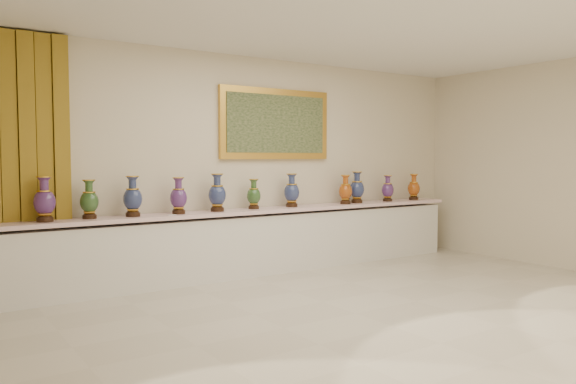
{
  "coord_description": "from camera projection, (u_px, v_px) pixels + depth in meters",
  "views": [
    {
      "loc": [
        -3.75,
        -4.31,
        1.61
      ],
      "look_at": [
        0.31,
        1.7,
        1.16
      ],
      "focal_mm": 35.0,
      "sensor_mm": 36.0,
      "label": 1
    }
  ],
  "objects": [
    {
      "name": "vase_4",
      "position": [
        179.0,
        197.0,
        6.98
      ],
      "size": [
        0.27,
        0.27,
        0.46
      ],
      "rotation": [
        0.0,
        0.0,
        -0.37
      ],
      "color": "#321D0E",
      "rests_on": "counter"
    },
    {
      "name": "vase_11",
      "position": [
        414.0,
        188.0,
        9.3
      ],
      "size": [
        0.21,
        0.21,
        0.43
      ],
      "rotation": [
        0.0,
        0.0,
        -0.03
      ],
      "color": "#321D0E",
      "rests_on": "counter"
    },
    {
      "name": "vase_9",
      "position": [
        357.0,
        189.0,
        8.67
      ],
      "size": [
        0.28,
        0.28,
        0.49
      ],
      "rotation": [
        0.0,
        0.0,
        0.32
      ],
      "color": "#321D0E",
      "rests_on": "counter"
    },
    {
      "name": "counter",
      "position": [
        246.0,
        243.0,
        7.61
      ],
      "size": [
        7.28,
        0.48,
        0.9
      ],
      "color": "white",
      "rests_on": "ground"
    },
    {
      "name": "vase_1",
      "position": [
        45.0,
        201.0,
        6.12
      ],
      "size": [
        0.26,
        0.26,
        0.5
      ],
      "rotation": [
        0.0,
        0.0,
        -0.11
      ],
      "color": "#321D0E",
      "rests_on": "counter"
    },
    {
      "name": "vase_6",
      "position": [
        254.0,
        196.0,
        7.65
      ],
      "size": [
        0.24,
        0.24,
        0.41
      ],
      "rotation": [
        0.0,
        0.0,
        0.29
      ],
      "color": "#321D0E",
      "rests_on": "counter"
    },
    {
      "name": "vase_5",
      "position": [
        217.0,
        194.0,
        7.3
      ],
      "size": [
        0.27,
        0.27,
        0.49
      ],
      "rotation": [
        0.0,
        0.0,
        0.19
      ],
      "color": "#321D0E",
      "rests_on": "counter"
    },
    {
      "name": "vase_3",
      "position": [
        133.0,
        198.0,
        6.67
      ],
      "size": [
        0.29,
        0.29,
        0.48
      ],
      "rotation": [
        0.0,
        0.0,
        0.34
      ],
      "color": "#321D0E",
      "rests_on": "counter"
    },
    {
      "name": "vase_2",
      "position": [
        89.0,
        201.0,
        6.43
      ],
      "size": [
        0.25,
        0.25,
        0.45
      ],
      "rotation": [
        0.0,
        0.0,
        -0.23
      ],
      "color": "#321D0E",
      "rests_on": "counter"
    },
    {
      "name": "label_card",
      "position": [
        172.0,
        215.0,
        6.85
      ],
      "size": [
        0.1,
        0.06,
        0.0
      ],
      "primitive_type": "cube",
      "color": "white",
      "rests_on": "counter"
    },
    {
      "name": "vase_8",
      "position": [
        345.0,
        191.0,
        8.48
      ],
      "size": [
        0.21,
        0.21,
        0.44
      ],
      "rotation": [
        0.0,
        0.0,
        -0.03
      ],
      "color": "#321D0E",
      "rests_on": "counter"
    },
    {
      "name": "ground",
      "position": [
        356.0,
        314.0,
        5.76
      ],
      "size": [
        8.0,
        8.0,
        0.0
      ],
      "primitive_type": "plane",
      "color": "beige",
      "rests_on": "ground"
    },
    {
      "name": "room",
      "position": [
        49.0,
        158.0,
        6.32
      ],
      "size": [
        8.0,
        8.0,
        8.0
      ],
      "color": "beige",
      "rests_on": "ground"
    },
    {
      "name": "vase_10",
      "position": [
        388.0,
        190.0,
        8.99
      ],
      "size": [
        0.26,
        0.26,
        0.42
      ],
      "rotation": [
        0.0,
        0.0,
        0.43
      ],
      "color": "#321D0E",
      "rests_on": "counter"
    },
    {
      "name": "vase_7",
      "position": [
        292.0,
        192.0,
        7.98
      ],
      "size": [
        0.28,
        0.28,
        0.47
      ],
      "rotation": [
        0.0,
        0.0,
        -0.34
      ],
      "color": "#321D0E",
      "rests_on": "counter"
    }
  ]
}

